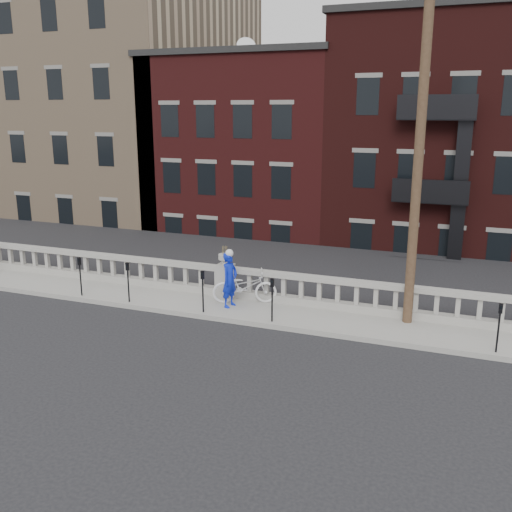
{
  "coord_description": "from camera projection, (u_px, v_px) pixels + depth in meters",
  "views": [
    {
      "loc": [
        7.72,
        -13.25,
        6.43
      ],
      "look_at": [
        1.43,
        3.2,
        1.87
      ],
      "focal_mm": 40.0,
      "sensor_mm": 36.0,
      "label": 1
    }
  ],
  "objects": [
    {
      "name": "sidewalk",
      "position": [
        214.0,
        306.0,
        18.95
      ],
      "size": [
        32.0,
        2.2,
        0.15
      ],
      "primitive_type": "cube",
      "color": "gray",
      "rests_on": "ground"
    },
    {
      "name": "lower_level",
      "position": [
        355.0,
        170.0,
        36.24
      ],
      "size": [
        80.0,
        44.0,
        20.8
      ],
      "color": "#605E59",
      "rests_on": "ground"
    },
    {
      "name": "parking_meter_b",
      "position": [
        128.0,
        278.0,
        18.89
      ],
      "size": [
        0.1,
        0.09,
        1.36
      ],
      "color": "black",
      "rests_on": "sidewalk"
    },
    {
      "name": "balustrade",
      "position": [
        225.0,
        282.0,
        19.67
      ],
      "size": [
        28.0,
        0.34,
        1.03
      ],
      "color": "gray",
      "rests_on": "sidewalk"
    },
    {
      "name": "bicycle",
      "position": [
        245.0,
        287.0,
        18.9
      ],
      "size": [
        2.26,
        1.51,
        1.12
      ],
      "primitive_type": "imported",
      "rotation": [
        0.0,
        0.0,
        1.97
      ],
      "color": "silver",
      "rests_on": "sidewalk"
    },
    {
      "name": "ground",
      "position": [
        169.0,
        341.0,
        16.26
      ],
      "size": [
        120.0,
        120.0,
        0.0
      ],
      "primitive_type": "plane",
      "color": "black",
      "rests_on": "ground"
    },
    {
      "name": "parking_meter_d",
      "position": [
        272.0,
        295.0,
        17.14
      ],
      "size": [
        0.1,
        0.09,
        1.36
      ],
      "color": "black",
      "rests_on": "sidewalk"
    },
    {
      "name": "parking_meter_a",
      "position": [
        80.0,
        272.0,
        19.56
      ],
      "size": [
        0.1,
        0.09,
        1.36
      ],
      "color": "black",
      "rests_on": "sidewalk"
    },
    {
      "name": "planter_pedestal",
      "position": [
        225.0,
        276.0,
        19.62
      ],
      "size": [
        0.55,
        0.55,
        1.76
      ],
      "color": "gray",
      "rests_on": "sidewalk"
    },
    {
      "name": "cyclist",
      "position": [
        230.0,
        280.0,
        18.46
      ],
      "size": [
        0.56,
        0.74,
        1.82
      ],
      "primitive_type": "imported",
      "rotation": [
        0.0,
        0.0,
        1.37
      ],
      "color": "#0C20B8",
      "rests_on": "sidewalk"
    },
    {
      "name": "parking_meter_c",
      "position": [
        203.0,
        287.0,
        17.94
      ],
      "size": [
        0.1,
        0.09,
        1.36
      ],
      "color": "black",
      "rests_on": "sidewalk"
    },
    {
      "name": "parking_meter_e",
      "position": [
        499.0,
        322.0,
        14.95
      ],
      "size": [
        0.1,
        0.09,
        1.36
      ],
      "color": "black",
      "rests_on": "sidewalk"
    },
    {
      "name": "utility_pole",
      "position": [
        419.0,
        152.0,
        16.06
      ],
      "size": [
        1.6,
        0.28,
        10.0
      ],
      "color": "#422D1E",
      "rests_on": "sidewalk"
    }
  ]
}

